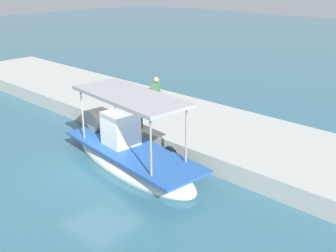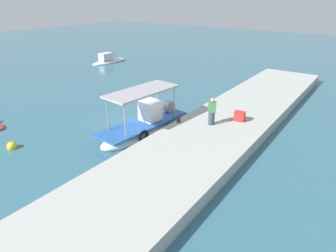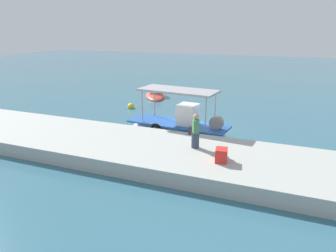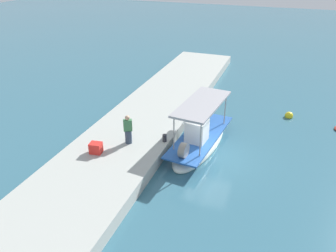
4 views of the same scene
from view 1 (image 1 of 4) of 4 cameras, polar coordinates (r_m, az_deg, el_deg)
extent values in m
plane|color=#346678|center=(14.92, -9.88, -5.80)|extent=(120.00, 120.00, 0.00)
cube|color=#ADB1A9|center=(17.85, 2.42, 0.32)|extent=(36.00, 5.12, 0.71)
ellipsoid|color=white|center=(14.71, -5.22, -5.39)|extent=(6.65, 2.64, 0.96)
cube|color=#2658A8|center=(14.48, -5.29, -3.51)|extent=(6.40, 2.62, 0.10)
cube|color=white|center=(14.73, -6.87, -0.50)|extent=(1.21, 1.20, 1.35)
cylinder|color=gray|center=(15.39, -12.27, 1.52)|extent=(0.07, 0.07, 2.06)
cylinder|color=gray|center=(16.12, -7.63, 2.71)|extent=(0.07, 0.07, 2.06)
cylinder|color=gray|center=(12.16, -2.50, -3.33)|extent=(0.07, 0.07, 2.06)
cylinder|color=gray|center=(13.07, 2.64, -1.54)|extent=(0.07, 0.07, 2.06)
cube|color=#A2A0A5|center=(13.76, -5.58, 4.37)|extent=(4.82, 2.38, 0.12)
torus|color=black|center=(14.46, 0.33, -4.33)|extent=(0.75, 0.26, 0.74)
cylinder|color=gray|center=(16.25, -10.50, 0.52)|extent=(0.83, 0.43, 0.80)
cylinder|color=#324053|center=(18.11, -1.70, 3.14)|extent=(0.50, 0.50, 0.78)
cube|color=#3E7A4C|center=(17.90, -1.73, 5.32)|extent=(0.45, 0.54, 0.65)
sphere|color=tan|center=(17.78, -1.74, 6.72)|extent=(0.26, 0.26, 0.26)
cylinder|color=#2D2D33|center=(16.40, -4.08, 0.49)|extent=(0.24, 0.24, 0.42)
cube|color=red|center=(19.96, -2.55, 4.54)|extent=(0.58, 0.69, 0.59)
camera|label=2|loc=(20.06, 54.56, 16.61)|focal=31.89mm
camera|label=3|loc=(30.72, 11.56, 19.90)|focal=33.72mm
camera|label=4|loc=(26.98, -40.94, 23.94)|focal=35.40mm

